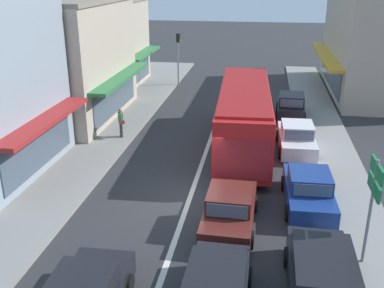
# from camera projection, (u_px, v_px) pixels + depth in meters

# --- Properties ---
(ground_plane) EXTENTS (140.00, 140.00, 0.00)m
(ground_plane) POSITION_uv_depth(u_px,v_px,m) (190.00, 198.00, 18.38)
(ground_plane) COLOR #2D2D30
(lane_centre_line) EXTENTS (0.20, 28.00, 0.01)m
(lane_centre_line) POSITION_uv_depth(u_px,v_px,m) (203.00, 160.00, 22.06)
(lane_centre_line) COLOR silver
(lane_centre_line) RESTS_ON ground
(sidewalk_left) EXTENTS (5.20, 44.00, 0.14)m
(sidewalk_left) POSITION_uv_depth(u_px,v_px,m) (87.00, 138.00, 24.89)
(sidewalk_left) COLOR gray
(sidewalk_left) RESTS_ON ground
(kerb_right) EXTENTS (2.80, 44.00, 0.12)m
(kerb_right) POSITION_uv_depth(u_px,v_px,m) (328.00, 152.00, 22.97)
(kerb_right) COLOR gray
(kerb_right) RESTS_ON ground
(shopfront_mid_block) EXTENTS (8.97, 9.47, 7.24)m
(shopfront_mid_block) POSITION_uv_depth(u_px,v_px,m) (52.00, 60.00, 27.47)
(shopfront_mid_block) COLOR #B2A38E
(shopfront_mid_block) RESTS_ON ground
(shopfront_far_end) EXTENTS (7.30, 7.22, 6.79)m
(shopfront_far_end) POSITION_uv_depth(u_px,v_px,m) (100.00, 43.00, 35.34)
(shopfront_far_end) COLOR #B2A38E
(shopfront_far_end) RESTS_ON ground
(city_bus) EXTENTS (3.06, 10.95, 3.23)m
(city_bus) POSITION_uv_depth(u_px,v_px,m) (244.00, 113.00, 23.04)
(city_bus) COLOR red
(city_bus) RESTS_ON ground
(sedan_behind_bus_mid) EXTENTS (1.97, 4.24, 1.47)m
(sedan_behind_bus_mid) POSITION_uv_depth(u_px,v_px,m) (230.00, 210.00, 16.14)
(sedan_behind_bus_mid) COLOR #561E19
(sedan_behind_bus_mid) RESTS_ON ground
(parked_wagon_kerb_front) EXTENTS (1.98, 4.52, 1.58)m
(parked_wagon_kerb_front) POSITION_uv_depth(u_px,v_px,m) (322.00, 278.00, 12.44)
(parked_wagon_kerb_front) COLOR black
(parked_wagon_kerb_front) RESTS_ON ground
(parked_sedan_kerb_second) EXTENTS (1.99, 4.25, 1.47)m
(parked_sedan_kerb_second) POSITION_uv_depth(u_px,v_px,m) (308.00, 191.00, 17.57)
(parked_sedan_kerb_second) COLOR navy
(parked_sedan_kerb_second) RESTS_ON ground
(parked_sedan_kerb_third) EXTENTS (2.00, 4.25, 1.47)m
(parked_sedan_kerb_third) POSITION_uv_depth(u_px,v_px,m) (296.00, 138.00, 23.11)
(parked_sedan_kerb_third) COLOR silver
(parked_sedan_kerb_third) RESTS_ON ground
(parked_hatchback_kerb_rear) EXTENTS (1.93, 3.76, 1.54)m
(parked_hatchback_kerb_rear) POSITION_uv_depth(u_px,v_px,m) (291.00, 106.00, 28.42)
(parked_hatchback_kerb_rear) COLOR black
(parked_hatchback_kerb_rear) RESTS_ON ground
(traffic_light_downstreet) EXTENTS (0.33, 0.24, 4.20)m
(traffic_light_downstreet) POSITION_uv_depth(u_px,v_px,m) (178.00, 51.00, 35.38)
(traffic_light_downstreet) COLOR gray
(traffic_light_downstreet) RESTS_ON ground
(directional_road_sign) EXTENTS (0.10, 1.40, 3.60)m
(directional_road_sign) POSITION_uv_depth(u_px,v_px,m) (374.00, 188.00, 13.25)
(directional_road_sign) COLOR gray
(directional_road_sign) RESTS_ON ground
(pedestrian_with_handbag_near) EXTENTS (0.48, 0.62, 1.63)m
(pedestrian_with_handbag_near) POSITION_uv_depth(u_px,v_px,m) (121.00, 121.00, 24.48)
(pedestrian_with_handbag_near) COLOR #333338
(pedestrian_with_handbag_near) RESTS_ON sidewalk_left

